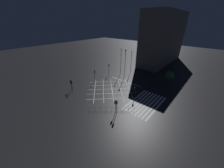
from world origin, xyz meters
name	(u,v)px	position (x,y,z in m)	size (l,w,h in m)	color
ground_plane	(112,89)	(0.00, 0.00, 0.00)	(200.00, 200.00, 0.00)	black
road_markings	(133,97)	(0.37, -7.75, 0.00)	(18.43, 24.26, 0.01)	silver
office_building	(164,38)	(38.39, 0.01, 11.83)	(32.38, 10.06, 23.67)	slate
traffic_light_nw_main	(71,83)	(-8.65, 9.18, 2.45)	(0.39, 0.36, 3.43)	black
traffic_light_sw_main	(117,105)	(-8.47, -8.68, 2.71)	(0.39, 0.36, 3.79)	black
traffic_light_median_south	(135,91)	(-0.08, -8.17, 2.52)	(0.36, 0.39, 3.52)	black
traffic_light_se_cross	(147,79)	(8.46, -7.45, 2.68)	(0.36, 2.12, 3.67)	black
traffic_light_sw_cross	(115,104)	(-8.30, -8.06, 2.54)	(0.36, 0.39, 3.55)	black
traffic_light_ne_cross	(109,67)	(8.23, 8.67, 3.18)	(0.36, 0.39, 4.47)	black
traffic_light_median_north	(95,74)	(0.30, 8.27, 3.01)	(0.36, 0.39, 4.22)	black
traffic_light_nw_cross	(72,84)	(-8.97, 8.16, 2.52)	(0.36, 0.39, 3.52)	black
street_lamp_east	(121,58)	(11.90, 5.68, 6.46)	(0.44, 0.44, 10.20)	black
street_lamp_west	(131,59)	(16.17, 3.68, 5.64)	(0.42, 0.42, 8.87)	black
street_lamp_far	(125,57)	(10.66, 2.80, 7.83)	(0.63, 0.63, 10.37)	black
street_tree_near	(170,75)	(13.34, -12.75, 3.94)	(2.60, 2.60, 5.28)	#38281C
pedestrian_railing	(112,108)	(-8.02, -6.91, 0.67)	(7.10, 8.23, 1.05)	gray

